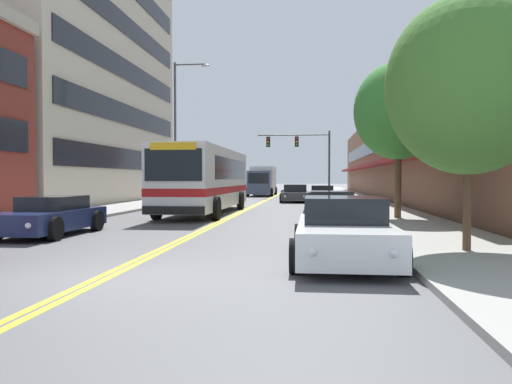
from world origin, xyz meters
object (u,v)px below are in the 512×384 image
Objects in this scene: car_white_parked_right_foreground at (344,232)px; fire_hydrant at (375,212)px; car_charcoal_parked_right_far at (322,194)px; city_bus at (206,178)px; car_champagne_parked_right_mid at (331,210)px; street_tree_right_mid at (398,111)px; car_navy_parked_left_far at (51,217)px; street_lamp_left_far at (179,122)px; traffic_signal_mast at (303,150)px; car_silver_parked_left_near at (215,191)px; car_dark_grey_moving_lead at (295,194)px; street_tree_right_near at (469,85)px; car_slate_blue_moving_second at (294,191)px; box_truck at (263,181)px.

fire_hydrant is at bearing 78.37° from car_white_parked_right_foreground.
city_bus is at bearing -115.07° from car_charcoal_parked_right_far.
street_tree_right_mid is (2.81, 2.48, 3.93)m from car_champagne_parked_right_mid.
city_bus is 15.27m from car_white_parked_right_foreground.
street_lamp_left_far reaches higher than car_navy_parked_left_far.
fire_hydrant is at bearing -83.43° from traffic_signal_mast.
car_navy_parked_left_far is 11.04m from fire_hydrant.
traffic_signal_mast is at bearing 29.66° from car_silver_parked_left_near.
car_dark_grey_moving_lead is at bearing -163.76° from car_charcoal_parked_right_far.
traffic_signal_mast is at bearing 93.21° from car_champagne_parked_right_mid.
car_silver_parked_left_near is 24.47m from fire_hydrant.
fire_hydrant is (7.57, -6.14, -1.26)m from city_bus.
street_lamp_left_far is (-0.66, 17.55, 4.90)m from car_navy_parked_left_far.
car_charcoal_parked_right_far is (0.11, 26.95, -0.05)m from car_white_parked_right_foreground.
traffic_signal_mast is 1.13× the size of street_tree_right_near.
city_bus is 9.82m from fire_hydrant.
city_bus is 8.97m from street_lamp_left_far.
traffic_signal_mast is 24.16m from street_tree_right_mid.
car_charcoal_parked_right_far is 26.27m from street_tree_right_near.
traffic_signal_mast is (4.53, 20.20, 2.50)m from city_bus.
traffic_signal_mast is at bearing 76.53° from car_navy_parked_left_far.
car_navy_parked_left_far is at bearing -103.47° from traffic_signal_mast.
street_lamp_left_far is (-7.92, -12.76, 1.18)m from traffic_signal_mast.
car_navy_parked_left_far is at bearing -105.10° from city_bus.
city_bus is at bearing -102.65° from traffic_signal_mast.
car_navy_parked_left_far is at bearing -90.07° from car_silver_parked_left_near.
car_dark_grey_moving_lead is (-1.87, 26.38, -0.02)m from car_white_parked_right_foreground.
car_white_parked_right_foreground is (8.64, -30.09, -0.04)m from car_silver_parked_left_near.
car_charcoal_parked_right_far is at bearing -19.74° from car_silver_parked_left_near.
traffic_signal_mast reaches higher than car_dark_grey_moving_lead.
street_tree_right_near is (5.14, -34.22, 3.28)m from car_slate_blue_moving_second.
street_tree_right_mid is at bearing -78.18° from car_slate_blue_moving_second.
street_lamp_left_far is 11.39× the size of fire_hydrant.
city_bus is at bearing 124.03° from street_tree_right_near.
traffic_signal_mast is at bearing 101.85° from car_charcoal_parked_right_far.
car_dark_grey_moving_lead is 1.06× the size of car_slate_blue_moving_second.
car_champagne_parked_right_mid is 0.55× the size of box_truck.
street_tree_right_mid is at bearing -59.65° from car_silver_parked_left_near.
street_tree_right_mid is at bearing 64.01° from fire_hydrant.
box_truck reaches higher than fire_hydrant.
street_lamp_left_far is at bearing -121.84° from traffic_signal_mast.
car_charcoal_parked_right_far is at bearing 99.48° from street_tree_right_mid.
car_dark_grey_moving_lead is 8.89m from car_slate_blue_moving_second.
car_dark_grey_moving_lead is at bearing 71.74° from city_bus.
car_white_parked_right_foreground reaches higher than car_navy_parked_left_far.
car_slate_blue_moving_second is (6.31, 5.16, -0.10)m from car_silver_parked_left_near.
street_tree_right_mid is at bearing -22.08° from city_bus.
street_lamp_left_far is at bearing 128.90° from fire_hydrant.
car_dark_grey_moving_lead is at bearing -93.31° from traffic_signal_mast.
car_slate_blue_moving_second is 0.44× the size of street_lamp_left_far.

